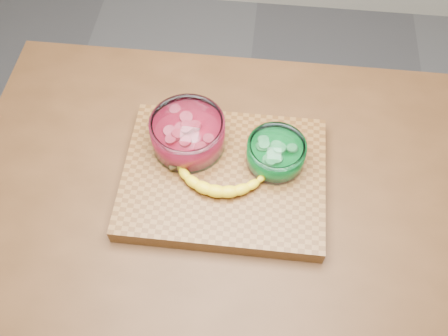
# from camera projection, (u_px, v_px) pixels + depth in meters

# --- Properties ---
(ground) EXTENTS (3.50, 3.50, 0.00)m
(ground) POSITION_uv_depth(u_px,v_px,m) (224.00, 304.00, 1.90)
(ground) COLOR slate
(ground) RESTS_ON ground
(counter) EXTENTS (1.20, 0.80, 0.90)m
(counter) POSITION_uv_depth(u_px,v_px,m) (224.00, 258.00, 1.52)
(counter) COLOR #4C2D17
(counter) RESTS_ON ground
(cutting_board) EXTENTS (0.45, 0.35, 0.04)m
(cutting_board) POSITION_uv_depth(u_px,v_px,m) (224.00, 178.00, 1.13)
(cutting_board) COLOR brown
(cutting_board) RESTS_ON counter
(bowl_red) EXTENTS (0.17, 0.17, 0.08)m
(bowl_red) POSITION_uv_depth(u_px,v_px,m) (188.00, 134.00, 1.12)
(bowl_red) COLOR white
(bowl_red) RESTS_ON cutting_board
(bowl_green) EXTENTS (0.13, 0.13, 0.06)m
(bowl_green) POSITION_uv_depth(u_px,v_px,m) (276.00, 153.00, 1.10)
(bowl_green) COLOR white
(bowl_green) RESTS_ON cutting_board
(banana) EXTENTS (0.24, 0.11, 0.03)m
(banana) POSITION_uv_depth(u_px,v_px,m) (219.00, 180.00, 1.08)
(banana) COLOR yellow
(banana) RESTS_ON cutting_board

